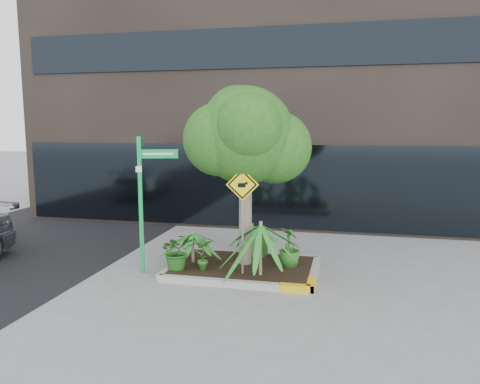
# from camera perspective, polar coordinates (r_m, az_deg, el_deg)

# --- Properties ---
(ground) EXTENTS (80.00, 80.00, 0.00)m
(ground) POSITION_cam_1_polar(r_m,az_deg,el_deg) (10.59, -1.01, -10.02)
(ground) COLOR gray
(ground) RESTS_ON ground
(building) EXTENTS (18.00, 8.00, 15.00)m
(building) POSITION_cam_1_polar(r_m,az_deg,el_deg) (18.83, 7.19, 21.04)
(building) COLOR #2D2621
(building) RESTS_ON ground
(planter) EXTENTS (3.35, 2.36, 0.15)m
(planter) POSITION_cam_1_polar(r_m,az_deg,el_deg) (10.76, 0.55, -9.15)
(planter) COLOR #9E9E99
(planter) RESTS_ON ground
(tree) EXTENTS (2.81, 2.49, 4.21)m
(tree) POSITION_cam_1_polar(r_m,az_deg,el_deg) (10.45, 0.68, 6.92)
(tree) COLOR gray
(tree) RESTS_ON ground
(palm_front) EXTENTS (1.31, 1.31, 1.45)m
(palm_front) POSITION_cam_1_polar(r_m,az_deg,el_deg) (9.82, 2.55, -4.02)
(palm_front) COLOR gray
(palm_front) RESTS_ON ground
(palm_left) EXTENTS (0.84, 0.84, 0.93)m
(palm_left) POSITION_cam_1_polar(r_m,az_deg,el_deg) (10.85, -5.79, -4.99)
(palm_left) COLOR gray
(palm_left) RESTS_ON ground
(palm_back) EXTENTS (0.89, 0.89, 0.99)m
(palm_back) POSITION_cam_1_polar(r_m,az_deg,el_deg) (11.36, 1.45, -4.12)
(palm_back) COLOR gray
(palm_back) RESTS_ON ground
(shrub_a) EXTENTS (1.05, 1.05, 0.83)m
(shrub_a) POSITION_cam_1_polar(r_m,az_deg,el_deg) (10.44, -7.67, -7.14)
(shrub_a) COLOR #1D5418
(shrub_a) RESTS_ON planter
(shrub_b) EXTENTS (0.69, 0.69, 0.88)m
(shrub_b) POSITION_cam_1_polar(r_m,az_deg,el_deg) (10.63, 6.06, -6.68)
(shrub_b) COLOR #28651E
(shrub_b) RESTS_ON planter
(shrub_c) EXTENTS (0.52, 0.52, 0.75)m
(shrub_c) POSITION_cam_1_polar(r_m,az_deg,el_deg) (10.35, -4.53, -7.46)
(shrub_c) COLOR #28641F
(shrub_c) RESTS_ON planter
(shrub_d) EXTENTS (0.52, 0.52, 0.68)m
(shrub_d) POSITION_cam_1_polar(r_m,az_deg,el_deg) (11.28, 2.69, -6.30)
(shrub_d) COLOR #245D1B
(shrub_d) RESTS_ON planter
(street_sign_post) EXTENTS (1.09, 0.87, 3.06)m
(street_sign_post) POSITION_cam_1_polar(r_m,az_deg,el_deg) (10.59, -11.70, 0.34)
(street_sign_post) COLOR #0E9E45
(street_sign_post) RESTS_ON ground
(cattle_sign) EXTENTS (0.69, 0.23, 2.27)m
(cattle_sign) POSITION_cam_1_polar(r_m,az_deg,el_deg) (9.87, 0.31, -1.31)
(cattle_sign) COLOR slate
(cattle_sign) RESTS_ON ground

